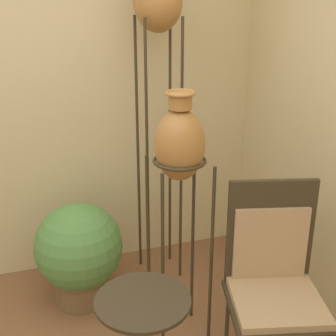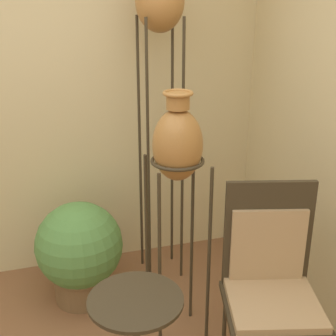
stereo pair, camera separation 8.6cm
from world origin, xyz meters
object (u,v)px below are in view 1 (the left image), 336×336
Objects in this scene: vase_stand_tall at (158,11)px; potted_plant at (79,252)px; chair at (274,275)px; vase_stand_medium at (180,150)px.

vase_stand_tall is 3.11× the size of potted_plant.
vase_stand_medium is at bearing 148.68° from chair.
vase_stand_tall is at bearing 118.71° from chair.
potted_plant is (-0.63, -0.18, -1.54)m from vase_stand_tall.
potted_plant is (-0.52, 0.56, -0.86)m from vase_stand_medium.
vase_stand_tall is 1.44× the size of vase_stand_medium.
vase_stand_medium is 1.39× the size of chair.
vase_stand_medium is at bearing -46.96° from potted_plant.
chair is at bearing -46.11° from vase_stand_medium.
chair is at bearing -76.08° from vase_stand_tall.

